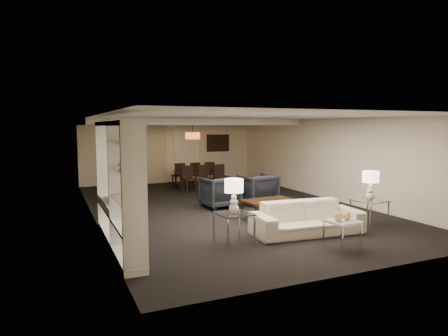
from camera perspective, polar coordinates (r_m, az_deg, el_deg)
name	(u,v)px	position (r m, az deg, el deg)	size (l,w,h in m)	color
floor	(224,207)	(11.29, 0.00, -5.56)	(11.00, 11.00, 0.00)	black
ceiling	(224,117)	(11.06, 0.00, 7.23)	(7.00, 11.00, 0.02)	silver
wall_back	(170,151)	(16.28, -7.78, 2.38)	(7.00, 0.02, 2.50)	beige
wall_front	(368,193)	(6.49, 19.88, -3.34)	(7.00, 0.02, 2.50)	beige
wall_left	(92,168)	(10.22, -18.28, 0.02)	(0.02, 11.00, 2.50)	beige
wall_right	(326,159)	(12.90, 14.40, 1.31)	(0.02, 11.00, 2.50)	beige
ceiling_soffit	(185,122)	(14.33, -5.65, 6.52)	(7.00, 4.00, 0.20)	silver
curtains	(148,153)	(15.98, -10.81, 2.08)	(1.50, 0.12, 2.40)	beige
door	(186,156)	(16.47, -5.40, 1.75)	(0.90, 0.05, 2.10)	silver
painting	(218,143)	(16.92, -0.89, 3.59)	(0.95, 0.04, 0.65)	#142D38
media_unit	(117,185)	(7.69, -15.03, -2.33)	(0.38, 3.40, 2.35)	white
pendant_light	(193,136)	(14.43, -4.49, 4.62)	(0.52, 0.52, 0.24)	#D8591E
sofa	(307,218)	(8.62, 11.78, -7.01)	(2.33, 0.91, 0.68)	beige
coffee_table	(269,209)	(9.96, 6.41, -5.82)	(1.28, 0.75, 0.46)	black
armchair_left	(220,192)	(11.16, -0.63, -3.44)	(0.92, 0.95, 0.87)	black
armchair_right	(257,189)	(11.67, 4.80, -3.04)	(0.92, 0.95, 0.87)	black
side_table_left	(234,228)	(7.80, 1.41, -8.59)	(0.64, 0.64, 0.60)	white
side_table_right	(369,213)	(9.70, 20.05, -6.05)	(0.64, 0.64, 0.60)	white
table_lamp_left	(234,196)	(7.66, 1.42, -4.04)	(0.36, 0.36, 0.66)	white
table_lamp_right	(370,186)	(9.59, 20.18, -2.37)	(0.36, 0.36, 0.66)	silver
marble_table	(342,234)	(7.80, 16.51, -9.08)	(0.53, 0.53, 0.53)	white
gold_gourd_a	(338,216)	(7.65, 16.01, -6.64)	(0.17, 0.17, 0.17)	#DDBA75
gold_gourd_b	(347,216)	(7.78, 17.15, -6.55)	(0.15, 0.15, 0.15)	#D5B670
television	(113,185)	(8.46, -15.58, -2.35)	(0.14, 1.10, 0.63)	black
vase_blue	(127,195)	(6.68, -13.68, -3.75)	(0.17, 0.17, 0.18)	#23389A
vase_amber	(122,163)	(7.03, -14.37, 0.73)	(0.15, 0.15, 0.16)	#A98438
floor_speaker	(125,198)	(10.19, -13.95, -4.19)	(0.11, 0.11, 0.98)	black
dining_table	(199,180)	(14.62, -3.55, -1.71)	(1.73, 0.96, 0.61)	black
chair_nl	(189,179)	(13.79, -4.97, -1.57)	(0.42, 0.42, 0.90)	black
chair_nm	(206,178)	(14.00, -2.64, -1.44)	(0.42, 0.42, 0.90)	black
chair_nr	(221,177)	(14.22, -0.38, -1.32)	(0.42, 0.42, 0.90)	black
chair_fl	(178,175)	(15.02, -6.56, -0.96)	(0.42, 0.42, 0.90)	black
chair_fm	(193,174)	(15.21, -4.40, -0.86)	(0.42, 0.42, 0.90)	black
chair_fr	(208,173)	(15.41, -2.29, -0.75)	(0.42, 0.42, 0.90)	black
floor_lamp	(129,169)	(14.67, -13.41, -0.08)	(0.22, 0.22, 1.50)	black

